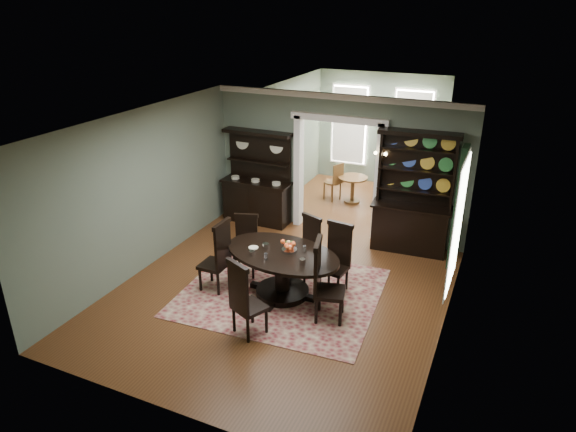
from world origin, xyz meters
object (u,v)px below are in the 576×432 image
parlor_table (353,186)px  dining_table (282,265)px  sideboard (257,191)px  welsh_dresser (412,209)px

parlor_table → dining_table: bearing=-87.3°
dining_table → sideboard: sideboard is taller
dining_table → parlor_table: bearing=102.7°
dining_table → welsh_dresser: size_ratio=0.93×
dining_table → parlor_table: (-0.22, 4.69, -0.14)m
welsh_dresser → parlor_table: welsh_dresser is taller
dining_table → parlor_table: 4.70m
welsh_dresser → parlor_table: bearing=128.9°
dining_table → parlor_table: dining_table is taller
welsh_dresser → sideboard: bearing=176.0°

